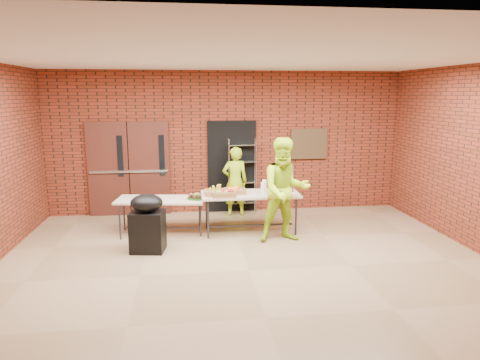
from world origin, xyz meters
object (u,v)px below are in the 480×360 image
table_left (161,202)px  volunteer_woman (235,181)px  volunteer_man (285,190)px  wire_rack (242,176)px  table_right (250,196)px  covered_grill (147,223)px  coffee_dispenser (281,178)px

table_left → volunteer_woman: volunteer_woman is taller
table_left → volunteer_man: volunteer_man is taller
wire_rack → table_right: size_ratio=0.89×
wire_rack → volunteer_man: bearing=-79.8°
table_right → covered_grill: covered_grill is taller
volunteer_woman → volunteer_man: (0.72, -1.80, 0.19)m
wire_rack → volunteer_woman: size_ratio=1.10×
coffee_dispenser → volunteer_man: (-0.10, -0.76, -0.08)m
table_left → coffee_dispenser: bearing=8.8°
table_left → coffee_dispenser: 2.43m
wire_rack → volunteer_man: (0.53, -2.02, 0.11)m
wire_rack → coffee_dispenser: (0.63, -1.26, 0.19)m
table_right → volunteer_man: volunteer_man is taller
wire_rack → volunteer_man: size_ratio=0.89×
wire_rack → table_left: 2.21m
table_left → table_right: table_right is taller
wire_rack → volunteer_man: 2.09m
wire_rack → coffee_dispenser: bearing=-68.0°
volunteer_man → table_right: bearing=129.6°
coffee_dispenser → covered_grill: (-2.57, -1.01, -0.54)m
table_left → covered_grill: size_ratio=1.74×
table_left → table_right: 1.74m
wire_rack → table_left: (-1.76, -1.31, -0.21)m
wire_rack → volunteer_woman: bearing=-135.4°
table_left → covered_grill: covered_grill is taller
volunteer_man → covered_grill: bearing=-177.5°
table_right → coffee_dispenser: (0.65, 0.16, 0.33)m
coffee_dispenser → volunteer_woman: 1.35m
coffee_dispenser → volunteer_woman: (-0.82, 1.04, -0.27)m
covered_grill → wire_rack: bearing=58.6°
table_left → covered_grill: bearing=-92.9°
wire_rack → volunteer_woman: 0.30m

